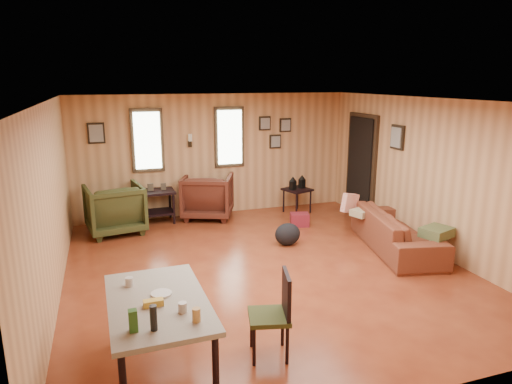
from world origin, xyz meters
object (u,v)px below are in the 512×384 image
at_px(dining_table, 158,307).
at_px(side_table, 297,188).
at_px(recliner_brown, 208,194).
at_px(sofa, 397,225).
at_px(end_table, 158,200).
at_px(recliner_green, 115,206).

bearing_deg(dining_table, side_table, 52.02).
relative_size(recliner_brown, dining_table, 0.65).
height_order(sofa, end_table, sofa).
distance_m(recliner_brown, dining_table, 4.95).
height_order(sofa, recliner_green, recliner_green).
distance_m(sofa, recliner_brown, 3.65).
bearing_deg(sofa, recliner_green, 74.10).
xyz_separation_m(recliner_brown, side_table, (1.81, -0.25, 0.05)).
xyz_separation_m(sofa, end_table, (-3.44, 2.68, 0.02)).
bearing_deg(sofa, side_table, 28.05).
distance_m(end_table, dining_table, 4.75).
xyz_separation_m(end_table, side_table, (2.77, -0.25, 0.10)).
distance_m(recliner_brown, side_table, 1.82).
xyz_separation_m(side_table, dining_table, (-3.32, -4.46, 0.14)).
distance_m(side_table, dining_table, 5.56).
distance_m(recliner_green, side_table, 3.58).
bearing_deg(end_table, sofa, -37.89).
bearing_deg(recliner_green, dining_table, 83.95).
relative_size(sofa, recliner_brown, 2.20).
height_order(recliner_green, side_table, recliner_green).
bearing_deg(end_table, dining_table, -96.65).
relative_size(recliner_green, end_table, 1.26).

